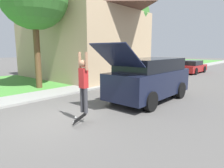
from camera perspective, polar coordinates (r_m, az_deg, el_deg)
The scene contains 9 objects.
ground_plane at distance 7.46m, azimuth -14.71°, elevation -9.27°, with size 120.00×120.00×0.00m, color #54514F.
lawn at distance 17.22m, azimuth -13.33°, elevation 1.64°, with size 10.00×80.00×0.08m.
sidewalk at distance 13.92m, azimuth -2.67°, elevation 0.06°, with size 1.80×80.00×0.10m.
house at distance 18.17m, azimuth -8.64°, elevation 15.63°, with size 10.33×8.20×8.07m.
lawn_tree_far at distance 18.37m, azimuth 4.00°, elevation 18.83°, with size 4.09×4.09×7.29m.
suv_parked at distance 9.54m, azimuth 10.70°, elevation 1.61°, with size 2.10×5.34×2.63m.
car_down_street at distance 22.45m, azimuth 21.86°, elevation 4.53°, with size 1.89×4.36×1.29m.
skateboarder at distance 6.45m, azimuth -8.14°, elevation 0.60°, with size 0.41×0.23×1.96m.
skateboard at distance 6.65m, azimuth -9.01°, elevation -9.39°, with size 0.34×0.74×0.32m.
Camera 1 is at (5.88, -3.91, 2.39)m, focal length 32.00 mm.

